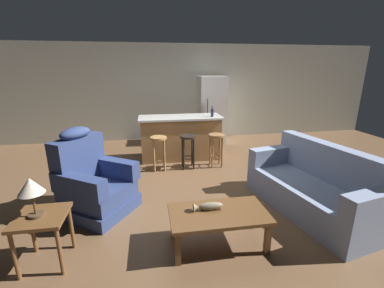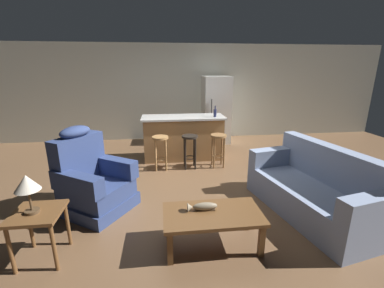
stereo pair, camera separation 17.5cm
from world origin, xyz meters
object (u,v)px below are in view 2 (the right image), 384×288
object	(u,v)px
coffee_table	(213,217)
bottle_tall_green	(215,113)
refrigerator	(216,110)
end_table	(38,220)
bar_stool_left	(161,147)
bar_stool_middle	(190,146)
recliner_near_lamp	(92,181)
bar_stool_right	(218,145)
fish_figurine	(202,207)
kitchen_island	(183,137)
couch	(314,190)
table_lamp	(27,185)

from	to	relation	value
coffee_table	bottle_tall_green	distance (m)	3.04
refrigerator	bottle_tall_green	world-z (taller)	refrigerator
end_table	bar_stool_left	world-z (taller)	bar_stool_left
bar_stool_middle	recliner_near_lamp	bearing A→B (deg)	-138.12
bar_stool_middle	bar_stool_right	distance (m)	0.58
fish_figurine	bar_stool_middle	xyz separation A→B (m)	(0.13, 2.34, 0.01)
fish_figurine	bottle_tall_green	size ratio (longest dim) A/B	1.43
recliner_near_lamp	bar_stool_middle	world-z (taller)	recliner_near_lamp
refrigerator	bar_stool_right	bearing A→B (deg)	-100.47
bar_stool_left	bottle_tall_green	bearing A→B (deg)	22.28
bar_stool_right	bottle_tall_green	distance (m)	0.75
bar_stool_right	end_table	bearing A→B (deg)	-135.47
kitchen_island	bar_stool_right	world-z (taller)	kitchen_island
couch	end_table	world-z (taller)	couch
kitchen_island	bar_stool_right	distance (m)	0.91
kitchen_island	bottle_tall_green	world-z (taller)	bottle_tall_green
table_lamp	kitchen_island	world-z (taller)	table_lamp
fish_figurine	bar_stool_middle	bearing A→B (deg)	86.85
coffee_table	end_table	distance (m)	1.83
fish_figurine	refrigerator	world-z (taller)	refrigerator
kitchen_island	bottle_tall_green	distance (m)	0.89
bar_stool_left	end_table	bearing A→B (deg)	-117.92
refrigerator	table_lamp	bearing A→B (deg)	-123.52
coffee_table	bar_stool_right	xyz separation A→B (m)	(0.60, 2.41, 0.11)
couch	bar_stool_left	world-z (taller)	couch
bar_stool_middle	refrigerator	size ratio (longest dim) A/B	0.39
coffee_table	bar_stool_middle	distance (m)	2.41
recliner_near_lamp	couch	bearing A→B (deg)	24.18
coffee_table	refrigerator	size ratio (longest dim) A/B	0.62
bar_stool_left	bar_stool_middle	size ratio (longest dim) A/B	1.00
bar_stool_middle	fish_figurine	bearing A→B (deg)	-93.15
end_table	kitchen_island	xyz separation A→B (m)	(1.78, 3.02, 0.02)
couch	refrigerator	distance (m)	3.81
coffee_table	refrigerator	bearing A→B (deg)	77.47
recliner_near_lamp	end_table	xyz separation A→B (m)	(-0.29, -1.00, 0.04)
end_table	refrigerator	world-z (taller)	refrigerator
fish_figurine	kitchen_island	xyz separation A→B (m)	(0.06, 2.97, 0.02)
coffee_table	kitchen_island	xyz separation A→B (m)	(-0.05, 3.04, 0.11)
recliner_near_lamp	refrigerator	world-z (taller)	refrigerator
bar_stool_left	bar_stool_right	bearing A→B (deg)	0.00
fish_figurine	bar_stool_left	distance (m)	2.38
couch	table_lamp	world-z (taller)	table_lamp
table_lamp	bar_stool_right	distance (m)	3.46
coffee_table	fish_figurine	xyz separation A→B (m)	(-0.11, 0.07, 0.10)
end_table	bar_stool_middle	xyz separation A→B (m)	(1.85, 2.39, 0.01)
bar_stool_left	refrigerator	world-z (taller)	refrigerator
end_table	recliner_near_lamp	bearing A→B (deg)	73.55
fish_figurine	bar_stool_left	bearing A→B (deg)	100.97
couch	coffee_table	bearing A→B (deg)	6.88
kitchen_island	bar_stool_left	xyz separation A→B (m)	(-0.51, -0.63, -0.01)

